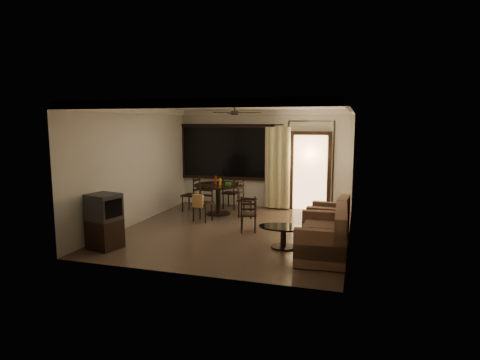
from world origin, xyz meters
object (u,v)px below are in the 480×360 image
(dining_chair_east, at_px, (247,206))
(tv_cabinet, at_px, (104,221))
(dining_table, at_px, (218,191))
(sofa, at_px, (325,238))
(side_chair, at_px, (248,221))
(dining_chair_south, at_px, (203,209))
(armchair, at_px, (331,219))
(dining_chair_west, at_px, (191,201))
(coffee_table, at_px, (283,234))
(dining_chair_north, at_px, (231,199))

(dining_chair_east, height_order, tv_cabinet, tv_cabinet)
(dining_table, relative_size, sofa, 0.77)
(side_chair, bearing_deg, tv_cabinet, 26.39)
(dining_chair_south, distance_m, armchair, 3.16)
(dining_chair_south, bearing_deg, armchair, 2.12)
(dining_chair_west, distance_m, dining_chair_south, 1.20)
(armchair, bearing_deg, dining_chair_south, 179.50)
(coffee_table, bearing_deg, dining_chair_west, 140.43)
(dining_chair_north, bearing_deg, coffee_table, 131.12)
(sofa, bearing_deg, side_chair, 144.07)
(dining_chair_south, bearing_deg, side_chair, -16.93)
(dining_chair_north, height_order, coffee_table, dining_chair_north)
(dining_table, bearing_deg, side_chair, -49.76)
(armchair, xyz_separation_m, side_chair, (-1.78, -0.32, -0.09))
(armchair, bearing_deg, dining_chair_east, 159.68)
(dining_chair_south, relative_size, sofa, 0.57)
(dining_chair_south, height_order, side_chair, dining_chair_south)
(dining_chair_east, relative_size, sofa, 0.57)
(coffee_table, bearing_deg, dining_chair_south, 146.26)
(dining_table, xyz_separation_m, dining_chair_south, (-0.11, -0.85, -0.33))
(dining_table, height_order, armchair, dining_table)
(dining_chair_east, relative_size, coffee_table, 0.97)
(dining_chair_south, xyz_separation_m, tv_cabinet, (-1.01, -2.58, 0.24))
(sofa, xyz_separation_m, coffee_table, (-0.83, 0.27, -0.06))
(tv_cabinet, xyz_separation_m, side_chair, (2.37, 1.96, -0.29))
(dining_chair_west, relative_size, coffee_table, 0.97)
(dining_table, xyz_separation_m, tv_cabinet, (-1.12, -3.43, -0.09))
(side_chair, bearing_deg, dining_chair_east, -86.26)
(dining_chair_west, relative_size, dining_chair_south, 1.00)
(dining_chair_east, distance_m, dining_chair_south, 1.20)
(dining_chair_west, relative_size, sofa, 0.57)
(dining_chair_north, height_order, tv_cabinet, tv_cabinet)
(sofa, distance_m, side_chair, 2.16)
(dining_chair_north, height_order, armchair, dining_chair_north)
(dining_chair_north, distance_m, tv_cabinet, 4.39)
(tv_cabinet, xyz_separation_m, sofa, (4.16, 0.76, -0.19))
(dining_table, distance_m, dining_chair_west, 0.91)
(dining_chair_north, bearing_deg, side_chair, 124.51)
(dining_table, bearing_deg, tv_cabinet, -108.07)
(sofa, distance_m, coffee_table, 0.87)
(dining_chair_west, bearing_deg, sofa, 61.88)
(dining_chair_south, bearing_deg, dining_chair_east, 45.70)
(dining_chair_east, distance_m, coffee_table, 2.68)
(dining_chair_north, relative_size, armchair, 1.06)
(dining_chair_east, bearing_deg, dining_chair_north, 46.76)
(dining_chair_east, height_order, dining_chair_south, same)
(dining_table, distance_m, sofa, 4.06)
(dining_chair_east, bearing_deg, armchair, -107.70)
(sofa, distance_m, armchair, 1.52)
(dining_table, distance_m, tv_cabinet, 3.61)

